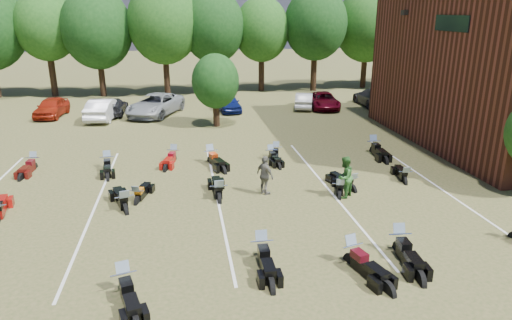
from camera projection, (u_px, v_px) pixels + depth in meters
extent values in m
plane|color=brown|center=(302.00, 221.00, 17.36)|extent=(160.00, 160.00, 0.00)
imported|color=maroon|center=(52.00, 107.00, 34.17)|extent=(2.08, 4.36, 1.44)
imported|color=silver|center=(104.00, 109.00, 33.31)|extent=(2.25, 4.87, 1.55)
imported|color=gray|center=(155.00, 105.00, 34.64)|extent=(4.80, 6.37, 1.61)
imported|color=black|center=(113.00, 106.00, 34.87)|extent=(1.97, 4.45, 1.27)
imported|color=#0C1757|center=(228.00, 103.00, 36.10)|extent=(2.02, 4.06, 1.33)
imported|color=beige|center=(304.00, 100.00, 37.23)|extent=(2.41, 4.08, 1.27)
imported|color=#520412|center=(323.00, 100.00, 37.12)|extent=(2.65, 4.86, 1.29)
imported|color=#323237|center=(373.00, 97.00, 38.06)|extent=(2.12, 5.07, 1.46)
imported|color=#295D22|center=(344.00, 177.00, 19.28)|extent=(1.11, 1.11, 1.82)
imported|color=#625F54|center=(265.00, 175.00, 19.62)|extent=(0.88, 1.09, 1.74)
cube|color=black|center=(404.00, 13.00, 27.71)|extent=(0.30, 0.40, 0.30)
cube|color=black|center=(451.00, 23.00, 23.19)|extent=(0.06, 3.00, 0.80)
cylinder|color=black|center=(51.00, 75.00, 41.47)|extent=(0.58, 0.58, 4.08)
ellipsoid|color=#1E4C19|center=(44.00, 26.00, 40.13)|extent=(6.00, 6.00, 6.90)
cylinder|color=black|center=(107.00, 74.00, 42.23)|extent=(0.57, 0.58, 4.08)
ellipsoid|color=#1E4C19|center=(103.00, 26.00, 40.90)|extent=(6.00, 6.00, 6.90)
cylinder|color=black|center=(162.00, 73.00, 43.00)|extent=(0.57, 0.58, 4.08)
ellipsoid|color=#1E4C19|center=(159.00, 25.00, 41.66)|extent=(6.00, 6.00, 6.90)
cylinder|color=black|center=(215.00, 72.00, 43.77)|extent=(0.58, 0.58, 4.08)
ellipsoid|color=#1E4C19|center=(214.00, 25.00, 42.43)|extent=(6.00, 6.00, 6.90)
cylinder|color=black|center=(266.00, 71.00, 44.53)|extent=(0.57, 0.58, 4.08)
ellipsoid|color=#1E4C19|center=(267.00, 25.00, 43.19)|extent=(6.00, 6.00, 6.90)
cylinder|color=black|center=(316.00, 69.00, 45.30)|extent=(0.57, 0.58, 4.08)
ellipsoid|color=#1E4C19|center=(318.00, 25.00, 43.96)|extent=(6.00, 6.00, 6.90)
cylinder|color=black|center=(364.00, 69.00, 46.06)|extent=(0.57, 0.58, 4.08)
ellipsoid|color=#1E4C19|center=(367.00, 24.00, 44.72)|extent=(6.00, 6.00, 6.90)
cylinder|color=black|center=(410.00, 68.00, 46.83)|extent=(0.58, 0.58, 4.08)
ellipsoid|color=#1E4C19|center=(414.00, 24.00, 45.49)|extent=(6.00, 6.00, 6.90)
cylinder|color=black|center=(454.00, 67.00, 47.59)|extent=(0.58, 0.58, 4.08)
ellipsoid|color=#1E4C19|center=(460.00, 24.00, 46.25)|extent=(6.00, 6.00, 6.90)
cylinder|color=black|center=(216.00, 113.00, 31.30)|extent=(0.24, 0.24, 1.90)
sphere|color=#1E4C19|center=(215.00, 81.00, 30.62)|extent=(3.20, 3.20, 3.20)
cube|color=silver|center=(97.00, 203.00, 18.95)|extent=(0.10, 14.00, 0.01)
cube|color=silver|center=(217.00, 195.00, 19.72)|extent=(0.10, 14.00, 0.01)
cube|color=silver|center=(328.00, 189.00, 20.48)|extent=(0.10, 14.00, 0.01)
cube|color=silver|center=(431.00, 182.00, 21.25)|extent=(0.10, 14.00, 0.01)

